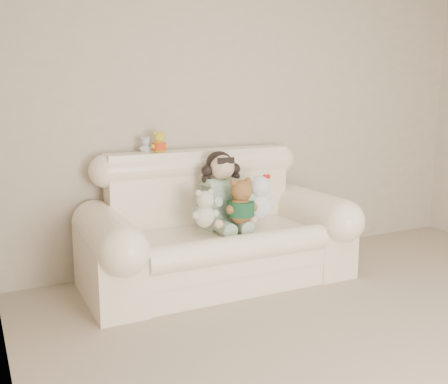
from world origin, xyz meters
TOP-DOWN VIEW (x-y plane):
  - wall_back at (0.00, 2.50)m, footprint 4.50×0.00m
  - wall_left at (-2.25, 0.00)m, footprint 0.00×5.00m
  - sofa at (-0.63, 2.00)m, footprint 2.10×0.95m
  - seated_child at (-0.56, 2.08)m, footprint 0.44×0.51m
  - brown_teddy at (-0.51, 1.85)m, footprint 0.33×0.29m
  - white_cat at (-0.33, 1.90)m, footprint 0.33×0.28m
  - cream_teddy at (-0.80, 1.88)m, footprint 0.26×0.23m
  - yellow_mini_bear at (-0.99, 2.34)m, footprint 0.16×0.14m
  - grey_mini_plush at (-1.09, 2.38)m, footprint 0.13×0.11m

SIDE VIEW (x-z plane):
  - sofa at x=-0.63m, z-range 0.00..1.03m
  - cream_teddy at x=-0.80m, z-range 0.50..0.84m
  - brown_teddy at x=-0.51m, z-range 0.50..0.92m
  - white_cat at x=-0.33m, z-range 0.50..0.93m
  - seated_child at x=-0.56m, z-range 0.42..1.05m
  - grey_mini_plush at x=-1.09m, z-range 1.01..1.17m
  - yellow_mini_bear at x=-0.99m, z-range 1.01..1.23m
  - wall_back at x=0.00m, z-range -0.95..3.55m
  - wall_left at x=-2.25m, z-range -1.20..3.80m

